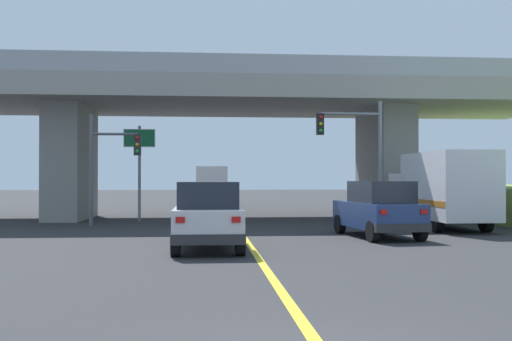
{
  "coord_description": "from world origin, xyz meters",
  "views": [
    {
      "loc": [
        -1.45,
        -6.76,
        2.13
      ],
      "look_at": [
        0.9,
        21.03,
        2.47
      ],
      "focal_mm": 43.32,
      "sensor_mm": 36.0,
      "label": 1
    }
  ],
  "objects_px": {
    "semi_truck_distant": "(211,185)",
    "suv_crossing": "(379,209)",
    "suv_lead": "(208,215)",
    "box_truck": "(442,189)",
    "highway_sign": "(139,152)",
    "traffic_signal_farside": "(109,158)",
    "traffic_signal_nearside": "(359,146)"
  },
  "relations": [
    {
      "from": "semi_truck_distant",
      "to": "suv_crossing",
      "type": "bearing_deg",
      "value": -78.15
    },
    {
      "from": "suv_lead",
      "to": "suv_crossing",
      "type": "height_order",
      "value": "same"
    },
    {
      "from": "box_truck",
      "to": "highway_sign",
      "type": "distance_m",
      "value": 14.35
    },
    {
      "from": "suv_lead",
      "to": "traffic_signal_farside",
      "type": "height_order",
      "value": "traffic_signal_farside"
    },
    {
      "from": "suv_lead",
      "to": "semi_truck_distant",
      "type": "bearing_deg",
      "value": 89.12
    },
    {
      "from": "box_truck",
      "to": "traffic_signal_nearside",
      "type": "xyz_separation_m",
      "value": [
        -3.12,
        1.81,
        1.92
      ]
    },
    {
      "from": "traffic_signal_nearside",
      "to": "highway_sign",
      "type": "relative_size",
      "value": 1.19
    },
    {
      "from": "highway_sign",
      "to": "semi_truck_distant",
      "type": "xyz_separation_m",
      "value": [
        3.75,
        17.96,
        -1.85
      ]
    },
    {
      "from": "suv_lead",
      "to": "highway_sign",
      "type": "xyz_separation_m",
      "value": [
        -3.28,
        12.25,
        2.42
      ]
    },
    {
      "from": "traffic_signal_farside",
      "to": "semi_truck_distant",
      "type": "distance_m",
      "value": 21.08
    },
    {
      "from": "traffic_signal_nearside",
      "to": "semi_truck_distant",
      "type": "xyz_separation_m",
      "value": [
        -6.38,
        21.4,
        -2.0
      ]
    },
    {
      "from": "highway_sign",
      "to": "semi_truck_distant",
      "type": "bearing_deg",
      "value": 78.22
    },
    {
      "from": "box_truck",
      "to": "traffic_signal_nearside",
      "type": "relative_size",
      "value": 1.3
    },
    {
      "from": "box_truck",
      "to": "semi_truck_distant",
      "type": "xyz_separation_m",
      "value": [
        -9.5,
        23.21,
        -0.08
      ]
    },
    {
      "from": "suv_lead",
      "to": "highway_sign",
      "type": "height_order",
      "value": "highway_sign"
    },
    {
      "from": "traffic_signal_nearside",
      "to": "traffic_signal_farside",
      "type": "xyz_separation_m",
      "value": [
        -11.24,
        0.94,
        -0.56
      ]
    },
    {
      "from": "traffic_signal_nearside",
      "to": "highway_sign",
      "type": "bearing_deg",
      "value": 161.22
    },
    {
      "from": "suv_lead",
      "to": "traffic_signal_farside",
      "type": "relative_size",
      "value": 0.91
    },
    {
      "from": "box_truck",
      "to": "semi_truck_distant",
      "type": "distance_m",
      "value": 25.08
    },
    {
      "from": "suv_lead",
      "to": "semi_truck_distant",
      "type": "relative_size",
      "value": 0.64
    },
    {
      "from": "box_truck",
      "to": "traffic_signal_farside",
      "type": "relative_size",
      "value": 1.45
    },
    {
      "from": "suv_crossing",
      "to": "traffic_signal_farside",
      "type": "bearing_deg",
      "value": 141.75
    },
    {
      "from": "highway_sign",
      "to": "traffic_signal_farside",
      "type": "bearing_deg",
      "value": -113.94
    },
    {
      "from": "box_truck",
      "to": "traffic_signal_farside",
      "type": "distance_m",
      "value": 14.68
    },
    {
      "from": "semi_truck_distant",
      "to": "traffic_signal_farside",
      "type": "bearing_deg",
      "value": -103.35
    },
    {
      "from": "box_truck",
      "to": "semi_truck_distant",
      "type": "bearing_deg",
      "value": 112.25
    },
    {
      "from": "suv_lead",
      "to": "box_truck",
      "type": "relative_size",
      "value": 0.63
    },
    {
      "from": "suv_lead",
      "to": "suv_crossing",
      "type": "distance_m",
      "value": 6.93
    },
    {
      "from": "suv_lead",
      "to": "traffic_signal_nearside",
      "type": "xyz_separation_m",
      "value": [
        6.84,
        8.81,
        2.58
      ]
    },
    {
      "from": "suv_crossing",
      "to": "semi_truck_distant",
      "type": "height_order",
      "value": "semi_truck_distant"
    },
    {
      "from": "traffic_signal_nearside",
      "to": "suv_crossing",
      "type": "bearing_deg",
      "value": -97.28
    },
    {
      "from": "traffic_signal_nearside",
      "to": "traffic_signal_farside",
      "type": "relative_size",
      "value": 1.12
    }
  ]
}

